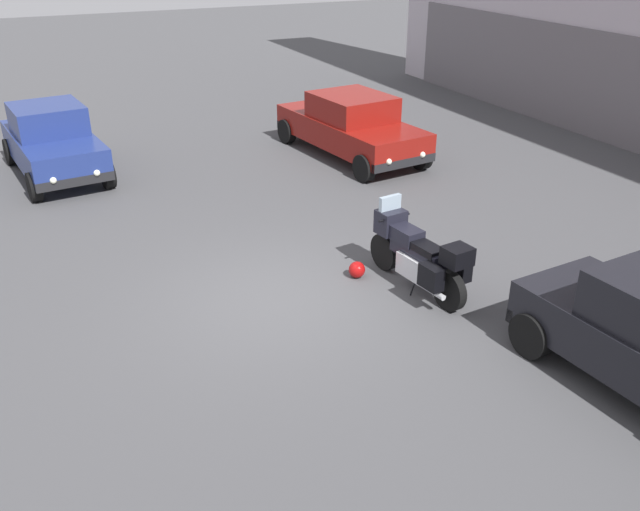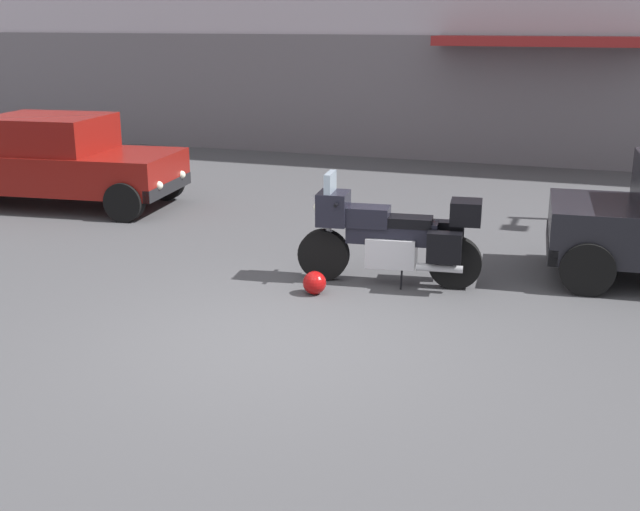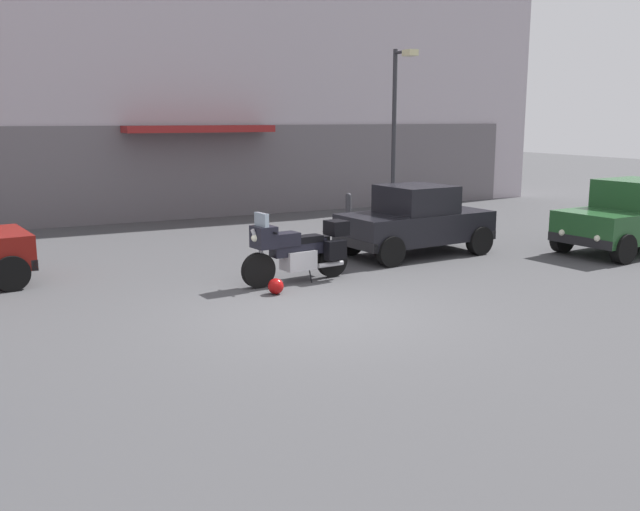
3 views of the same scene
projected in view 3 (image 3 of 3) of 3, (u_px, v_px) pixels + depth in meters
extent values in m
plane|color=#424244|center=(321.00, 314.00, 11.16)|extent=(80.00, 80.00, 0.00)
cube|color=#B2A8B2|center=(128.00, 15.00, 20.96)|extent=(28.99, 2.40, 12.03)
cube|color=#625C62|center=(145.00, 174.00, 20.78)|extent=(26.09, 0.12, 2.80)
cube|color=maroon|center=(199.00, 129.00, 20.83)|extent=(4.40, 1.10, 0.20)
cylinder|color=black|center=(258.00, 270.00, 12.82)|extent=(0.65, 0.22, 0.64)
cylinder|color=black|center=(332.00, 260.00, 13.71)|extent=(0.65, 0.22, 0.64)
cylinder|color=#B7B7BC|center=(259.00, 247.00, 12.75)|extent=(0.33, 0.11, 0.68)
cube|color=#B7B7BC|center=(298.00, 260.00, 13.27)|extent=(0.64, 0.47, 0.36)
cube|color=black|center=(298.00, 247.00, 13.22)|extent=(1.13, 0.41, 0.28)
cube|color=black|center=(284.00, 239.00, 13.02)|extent=(0.56, 0.40, 0.24)
cube|color=black|center=(307.00, 239.00, 13.30)|extent=(0.59, 0.37, 0.12)
cube|color=black|center=(264.00, 237.00, 12.77)|extent=(0.41, 0.48, 0.40)
cube|color=#8C9EAD|center=(262.00, 221.00, 12.69)|extent=(0.13, 0.41, 0.28)
sphere|color=#EAEACC|center=(255.00, 238.00, 12.67)|extent=(0.14, 0.14, 0.14)
cylinder|color=black|center=(268.00, 231.00, 12.80)|extent=(0.11, 0.62, 0.04)
cylinder|color=#B7B7BC|center=(331.00, 264.00, 13.46)|extent=(0.56, 0.16, 0.09)
cube|color=black|center=(335.00, 250.00, 13.36)|extent=(0.42, 0.25, 0.36)
cube|color=black|center=(319.00, 246.00, 13.82)|extent=(0.42, 0.25, 0.36)
cube|color=black|center=(336.00, 228.00, 13.64)|extent=(0.41, 0.44, 0.28)
cylinder|color=black|center=(310.00, 275.00, 13.25)|extent=(0.04, 0.13, 0.29)
sphere|color=#990C0C|center=(276.00, 286.00, 12.39)|extent=(0.28, 0.28, 0.28)
cube|color=#235128|center=(633.00, 223.00, 16.25)|extent=(3.95, 2.01, 0.68)
cube|color=#235128|center=(640.00, 194.00, 16.20)|extent=(1.74, 1.66, 0.64)
cube|color=#8C9EAD|center=(619.00, 196.00, 15.80)|extent=(0.20, 1.39, 0.54)
cube|color=black|center=(580.00, 241.00, 15.31)|extent=(0.28, 1.64, 0.20)
cylinder|color=black|center=(624.00, 249.00, 14.90)|extent=(0.66, 0.28, 0.64)
cylinder|color=black|center=(563.00, 238.00, 16.19)|extent=(0.66, 0.28, 0.64)
cylinder|color=black|center=(639.00, 228.00, 17.73)|extent=(0.66, 0.28, 0.64)
sphere|color=silver|center=(597.00, 238.00, 14.89)|extent=(0.14, 0.14, 0.14)
sphere|color=silver|center=(562.00, 233.00, 15.64)|extent=(0.14, 0.14, 0.14)
cube|color=black|center=(25.00, 258.00, 13.48)|extent=(0.32, 1.76, 0.20)
cylinder|color=black|center=(11.00, 273.00, 12.60)|extent=(0.66, 0.29, 0.64)
sphere|color=silver|center=(22.00, 247.00, 13.88)|extent=(0.14, 0.14, 0.14)
sphere|color=silver|center=(32.00, 255.00, 13.09)|extent=(0.14, 0.14, 0.14)
cube|color=black|center=(415.00, 227.00, 15.83)|extent=(3.51, 1.83, 0.64)
cube|color=black|center=(416.00, 199.00, 15.71)|extent=(1.51, 1.54, 0.60)
cube|color=#8C9EAD|center=(438.00, 197.00, 16.05)|extent=(0.17, 1.33, 0.51)
cube|color=#8C9EAD|center=(393.00, 201.00, 15.38)|extent=(0.17, 1.33, 0.48)
cube|color=black|center=(470.00, 230.00, 16.72)|extent=(0.25, 1.56, 0.20)
cube|color=black|center=(354.00, 243.00, 15.03)|extent=(0.25, 1.56, 0.20)
cylinder|color=black|center=(436.00, 232.00, 17.15)|extent=(0.66, 0.27, 0.64)
cylinder|color=black|center=(480.00, 241.00, 15.92)|extent=(0.66, 0.27, 0.64)
cylinder|color=black|center=(350.00, 241.00, 15.87)|extent=(0.66, 0.27, 0.64)
cylinder|color=black|center=(390.00, 251.00, 14.63)|extent=(0.66, 0.27, 0.64)
sphere|color=silver|center=(459.00, 223.00, 17.08)|extent=(0.14, 0.14, 0.14)
sphere|color=silver|center=(485.00, 227.00, 16.37)|extent=(0.14, 0.14, 0.14)
cylinder|color=#2D2D33|center=(394.00, 141.00, 19.31)|extent=(0.12, 0.12, 4.81)
cylinder|color=#2D2D33|center=(403.00, 52.00, 18.56)|extent=(0.08, 0.70, 0.08)
cube|color=beige|center=(410.00, 53.00, 18.26)|extent=(0.28, 0.36, 0.16)
cylinder|color=#333338|center=(348.00, 212.00, 19.57)|extent=(0.16, 0.16, 0.92)
sphere|color=#333338|center=(348.00, 196.00, 19.48)|extent=(0.16, 0.16, 0.16)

